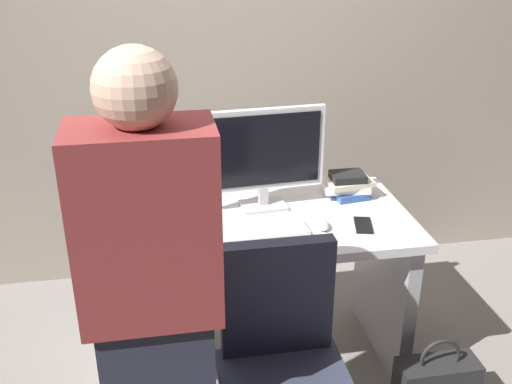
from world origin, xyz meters
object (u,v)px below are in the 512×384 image
object	(u,v)px
book_stack	(348,185)
desk	(254,266)
person_at_desk	(154,314)
cell_phone	(363,225)
monitor	(264,154)
keyboard	(256,232)
cup_near_keyboard	(155,236)
cup_by_monitor	(148,201)
mouse	(321,224)

from	to	relation	value
book_stack	desk	bearing A→B (deg)	-162.06
person_at_desk	cell_phone	xyz separation A→B (m)	(0.87, 0.60, -0.09)
monitor	keyboard	bearing A→B (deg)	-107.66
desk	person_at_desk	bearing A→B (deg)	-120.29
person_at_desk	cup_near_keyboard	distance (m)	0.58
monitor	cup_near_keyboard	world-z (taller)	monitor
cell_phone	desk	bearing A→B (deg)	175.68
cup_by_monitor	cell_phone	size ratio (longest dim) A/B	0.56
person_at_desk	mouse	distance (m)	0.93
cup_near_keyboard	book_stack	size ratio (longest dim) A/B	0.39
mouse	book_stack	size ratio (longest dim) A/B	0.43
person_at_desk	cup_by_monitor	xyz separation A→B (m)	(-0.01, 0.92, -0.05)
cup_near_keyboard	book_stack	world-z (taller)	book_stack
keyboard	mouse	world-z (taller)	mouse
desk	mouse	world-z (taller)	mouse
person_at_desk	mouse	xyz separation A→B (m)	(0.70, 0.61, -0.07)
person_at_desk	monitor	world-z (taller)	person_at_desk
monitor	desk	bearing A→B (deg)	-119.72
monitor	book_stack	world-z (taller)	monitor
desk	cup_near_keyboard	world-z (taller)	cup_near_keyboard
book_stack	mouse	bearing A→B (deg)	-125.88
monitor	keyboard	distance (m)	0.36
cup_near_keyboard	person_at_desk	bearing A→B (deg)	-91.17
keyboard	cup_by_monitor	world-z (taller)	cup_by_monitor
cup_near_keyboard	cell_phone	distance (m)	0.86
cup_by_monitor	book_stack	distance (m)	0.91
keyboard	cup_near_keyboard	size ratio (longest dim) A/B	4.74
monitor	cell_phone	distance (m)	0.52
desk	book_stack	size ratio (longest dim) A/B	5.83
desk	monitor	size ratio (longest dim) A/B	2.52
cup_near_keyboard	cup_by_monitor	world-z (taller)	cup_near_keyboard
monitor	keyboard	world-z (taller)	monitor
mouse	cup_by_monitor	distance (m)	0.77
person_at_desk	cell_phone	world-z (taller)	person_at_desk
desk	mouse	bearing A→B (deg)	-26.56
person_at_desk	book_stack	xyz separation A→B (m)	(0.90, 0.89, -0.03)
mouse	book_stack	xyz separation A→B (m)	(0.20, 0.28, 0.04)
monitor	mouse	bearing A→B (deg)	-49.71
person_at_desk	mouse	size ratio (longest dim) A/B	16.39
desk	cup_by_monitor	size ratio (longest dim) A/B	17.03
monitor	cup_by_monitor	bearing A→B (deg)	172.34
mouse	cell_phone	bearing A→B (deg)	-3.97
person_at_desk	monitor	distance (m)	1.00
cup_near_keyboard	book_stack	distance (m)	0.94
cup_near_keyboard	cell_phone	size ratio (longest dim) A/B	0.63
mouse	cup_near_keyboard	xyz separation A→B (m)	(-0.68, -0.04, 0.03)
book_stack	cell_phone	xyz separation A→B (m)	(-0.03, -0.29, -0.06)
book_stack	cell_phone	world-z (taller)	book_stack
cup_by_monitor	cell_phone	xyz separation A→B (m)	(0.89, -0.32, -0.04)
person_at_desk	cup_by_monitor	distance (m)	0.92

